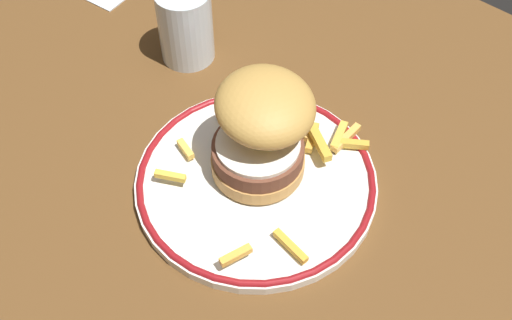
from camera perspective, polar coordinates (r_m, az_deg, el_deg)
The scene contains 5 objects.
ground_plane at distance 72.49cm, azimuth 1.63°, elevation -3.90°, with size 146.63×91.18×4.00cm, color brown.
dinner_plate at distance 70.77cm, azimuth -0.00°, elevation -1.88°, with size 26.96×26.96×1.60cm.
burger at distance 67.19cm, azimuth 0.53°, elevation 2.79°, with size 12.83×13.03×11.43cm.
fries_pile at distance 71.84cm, azimuth 3.05°, elevation 1.21°, with size 20.74×24.21×2.92cm.
water_glass at distance 83.31cm, azimuth -6.31°, elevation 11.64°, with size 7.01×7.01×10.07cm.
Camera 1 is at (25.15, -32.08, 57.94)cm, focal length 44.59 mm.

